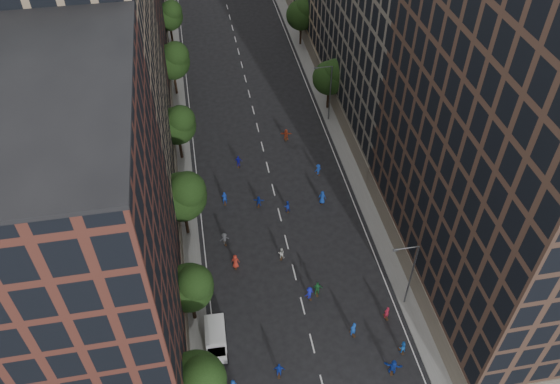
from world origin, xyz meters
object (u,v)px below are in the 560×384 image
Objects in this scene: streetlamp_near at (410,272)px; skater_2 at (402,347)px; streetlamp_far at (329,90)px; skater_1 at (353,329)px; cargo_van at (216,339)px.

skater_2 is at bearing -110.44° from streetlamp_near.
streetlamp_far is at bearing -103.21° from skater_2.
skater_1 is 4.96m from skater_2.
streetlamp_far is 2.03× the size of cargo_van.
streetlamp_far reaches higher than skater_2.
cargo_van is 18.07m from skater_2.
streetlamp_near is at bearing -90.00° from streetlamp_far.
streetlamp_far reaches higher than cargo_van.
streetlamp_far is (0.00, 33.00, 0.00)m from streetlamp_near.
skater_1 is at bearing -3.01° from cargo_van.
streetlamp_far is 38.72m from skater_2.
streetlamp_far is 4.81× the size of skater_1.
skater_1 is at bearing -156.19° from streetlamp_near.
streetlamp_far is at bearing 62.35° from cargo_van.
skater_2 is at bearing -10.38° from cargo_van.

